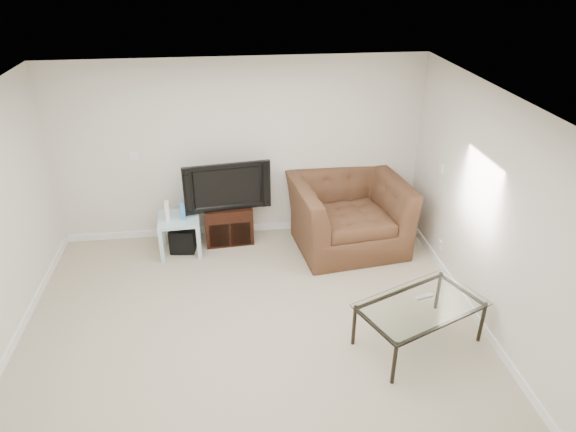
{
  "coord_description": "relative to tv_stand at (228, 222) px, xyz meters",
  "views": [
    {
      "loc": [
        -0.14,
        -4.09,
        3.73
      ],
      "look_at": [
        0.5,
        1.2,
        0.9
      ],
      "focal_mm": 32.0,
      "sensor_mm": 36.0,
      "label": 1
    }
  ],
  "objects": [
    {
      "name": "floor",
      "position": [
        0.21,
        -2.28,
        -0.27
      ],
      "size": [
        5.0,
        5.0,
        0.0
      ],
      "primitive_type": "plane",
      "color": "tan",
      "rests_on": "ground"
    },
    {
      "name": "ceiling",
      "position": [
        0.21,
        -2.28,
        2.23
      ],
      "size": [
        5.0,
        5.0,
        0.0
      ],
      "primitive_type": "plane",
      "color": "white",
      "rests_on": "ground"
    },
    {
      "name": "wall_back",
      "position": [
        0.21,
        0.22,
        0.98
      ],
      "size": [
        5.0,
        0.02,
        2.5
      ],
      "primitive_type": "cube",
      "color": "silver",
      "rests_on": "ground"
    },
    {
      "name": "wall_right",
      "position": [
        2.71,
        -2.28,
        0.98
      ],
      "size": [
        0.02,
        5.0,
        2.5
      ],
      "primitive_type": "cube",
      "color": "silver",
      "rests_on": "ground"
    },
    {
      "name": "plate_back",
      "position": [
        -1.19,
        0.21,
        0.98
      ],
      "size": [
        0.12,
        0.02,
        0.12
      ],
      "primitive_type": "cube",
      "color": "white",
      "rests_on": "wall_back"
    },
    {
      "name": "plate_right_switch",
      "position": [
        2.7,
        -0.68,
        0.98
      ],
      "size": [
        0.02,
        0.09,
        0.13
      ],
      "primitive_type": "cube",
      "color": "white",
      "rests_on": "wall_right"
    },
    {
      "name": "plate_right_outlet",
      "position": [
        2.7,
        -0.98,
        0.03
      ],
      "size": [
        0.02,
        0.08,
        0.12
      ],
      "primitive_type": "cube",
      "color": "white",
      "rests_on": "wall_right"
    },
    {
      "name": "tv_stand",
      "position": [
        0.0,
        0.0,
        0.0
      ],
      "size": [
        0.68,
        0.5,
        0.54
      ],
      "primitive_type": null,
      "rotation": [
        0.0,
        0.0,
        0.07
      ],
      "color": "black",
      "rests_on": "floor"
    },
    {
      "name": "dvd_player",
      "position": [
        0.0,
        -0.04,
        0.18
      ],
      "size": [
        0.36,
        0.27,
        0.05
      ],
      "primitive_type": "cube",
      "rotation": [
        0.0,
        0.0,
        0.07
      ],
      "color": "black",
      "rests_on": "tv_stand"
    },
    {
      "name": "television",
      "position": [
        0.0,
        -0.03,
        0.61
      ],
      "size": [
        1.1,
        0.35,
        0.67
      ],
      "primitive_type": "imported",
      "rotation": [
        0.0,
        0.0,
        0.13
      ],
      "color": "black",
      "rests_on": "tv_stand"
    },
    {
      "name": "side_table",
      "position": [
        -0.66,
        -0.23,
        -0.01
      ],
      "size": [
        0.57,
        0.57,
        0.52
      ],
      "primitive_type": null,
      "rotation": [
        0.0,
        0.0,
        0.06
      ],
      "color": "#A9BECD",
      "rests_on": "floor"
    },
    {
      "name": "subwoofer",
      "position": [
        -0.62,
        -0.21,
        -0.09
      ],
      "size": [
        0.36,
        0.36,
        0.33
      ],
      "primitive_type": "cube",
      "rotation": [
        0.0,
        0.0,
        -0.11
      ],
      "color": "black",
      "rests_on": "floor"
    },
    {
      "name": "game_console",
      "position": [
        -0.78,
        -0.26,
        0.36
      ],
      "size": [
        0.07,
        0.18,
        0.24
      ],
      "primitive_type": "cube",
      "rotation": [
        0.0,
        0.0,
        0.09
      ],
      "color": "white",
      "rests_on": "side_table"
    },
    {
      "name": "game_case",
      "position": [
        -0.59,
        -0.25,
        0.35
      ],
      "size": [
        0.07,
        0.16,
        0.2
      ],
      "primitive_type": "cube",
      "rotation": [
        0.0,
        0.0,
        0.14
      ],
      "color": "#337FCC",
      "rests_on": "side_table"
    },
    {
      "name": "recliner",
      "position": [
        1.63,
        -0.34,
        0.37
      ],
      "size": [
        1.58,
        1.14,
        1.29
      ],
      "primitive_type": "imported",
      "rotation": [
        0.0,
        0.0,
        0.13
      ],
      "color": "#52311F",
      "rests_on": "floor"
    },
    {
      "name": "coffee_table",
      "position": [
        1.92,
        -2.39,
        -0.02
      ],
      "size": [
        1.45,
        1.16,
        0.5
      ],
      "primitive_type": null,
      "rotation": [
        0.0,
        0.0,
        0.4
      ],
      "color": "black",
      "rests_on": "floor"
    },
    {
      "name": "remote",
      "position": [
        1.98,
        -2.28,
        0.24
      ],
      "size": [
        0.21,
        0.1,
        0.02
      ],
      "primitive_type": "cube",
      "rotation": [
        0.0,
        0.0,
        0.26
      ],
      "color": "#B2B2B7",
      "rests_on": "coffee_table"
    }
  ]
}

